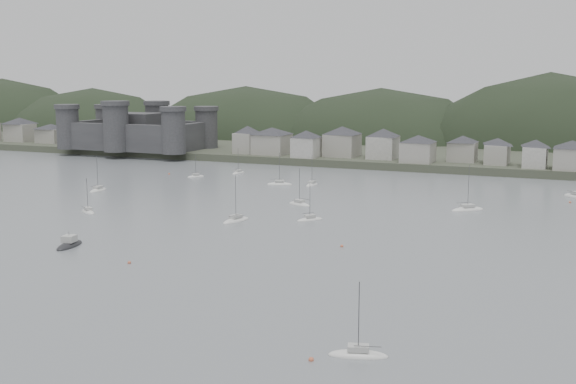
% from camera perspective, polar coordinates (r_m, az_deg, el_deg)
% --- Properties ---
extents(ground, '(900.00, 900.00, 0.00)m').
position_cam_1_polar(ground, '(123.05, -14.11, -7.91)').
color(ground, slate).
rests_on(ground, ground).
extents(far_shore_land, '(900.00, 250.00, 3.00)m').
position_cam_1_polar(far_shore_land, '(396.05, 12.74, 4.04)').
color(far_shore_land, '#383D2D').
rests_on(far_shore_land, ground).
extents(forested_ridge, '(851.55, 103.94, 102.57)m').
position_cam_1_polar(forested_ridge, '(371.50, 12.67, 1.73)').
color(forested_ridge, black).
rests_on(forested_ridge, ground).
extents(castle, '(66.00, 43.00, 20.00)m').
position_cam_1_polar(castle, '(334.65, -11.88, 4.78)').
color(castle, '#363639').
rests_on(castle, far_shore_land).
extents(waterfront_town, '(451.48, 28.46, 12.92)m').
position_cam_1_polar(waterfront_town, '(278.39, 18.75, 3.16)').
color(waterfront_town, '#A19F94').
rests_on(waterfront_town, far_shore_land).
extents(moored_fleet, '(253.05, 169.05, 13.68)m').
position_cam_1_polar(moored_fleet, '(181.88, -2.17, -2.04)').
color(moored_fleet, silver).
rests_on(moored_fleet, ground).
extents(motor_launch_far, '(4.76, 9.37, 4.12)m').
position_cam_1_polar(motor_launch_far, '(158.90, -16.98, -4.06)').
color(motor_launch_far, black).
rests_on(motor_launch_far, ground).
extents(mooring_buoys, '(162.40, 142.14, 0.70)m').
position_cam_1_polar(mooring_buoys, '(167.65, -0.35, -3.01)').
color(mooring_buoys, '#CF6645').
rests_on(mooring_buoys, ground).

